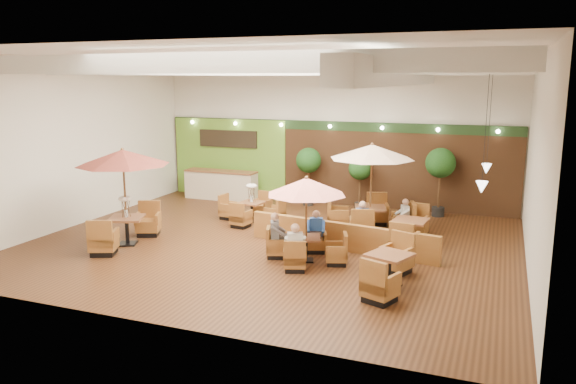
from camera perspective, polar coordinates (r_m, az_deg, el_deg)
The scene contains 17 objects.
room at distance 17.14m, azimuth 0.71°, elevation 7.45°, with size 14.04×14.00×5.52m.
service_counter at distance 22.96m, azimuth -6.82°, elevation 0.71°, with size 3.00×0.75×1.18m.
booth_divider at distance 16.13m, azimuth 5.32°, elevation -4.52°, with size 5.77×0.18×0.80m, color brown.
table_0 at distance 16.89m, azimuth -16.36°, elevation 1.97°, with size 2.67×3.02×2.89m.
table_1 at distance 14.81m, azimuth 1.87°, elevation -1.10°, with size 2.40×2.40×2.33m.
table_2 at distance 17.76m, azimuth 8.47°, elevation 1.96°, with size 2.96×2.96×2.88m.
table_3 at distance 19.31m, azimuth -3.70°, elevation -1.79°, with size 2.37×2.37×1.46m.
table_4 at distance 13.53m, azimuth 10.22°, elevation -7.87°, with size 1.17×2.88×1.01m.
table_5 at distance 16.73m, azimuth 12.28°, elevation -4.16°, with size 1.02×2.82×1.04m.
topiary_0 at distance 21.50m, azimuth 2.10°, elevation 3.00°, with size 0.97×0.97×2.24m.
topiary_1 at distance 20.96m, azimuth 7.33°, elevation 2.17°, with size 0.86×0.86×1.99m.
topiary_2 at distance 20.43m, azimuth 15.22°, elevation 2.60°, with size 1.05×1.05×2.45m.
diner_0 at distance 14.25m, azimuth 0.72°, elevation -5.11°, with size 0.44×0.42×0.80m.
diner_1 at distance 15.80m, azimuth 2.86°, elevation -3.56°, with size 0.40×0.36×0.74m.
diner_2 at distance 15.31m, azimuth -1.15°, elevation -3.95°, with size 0.42×0.44×0.80m.
diner_3 at distance 16.99m, azimuth 7.56°, elevation -2.51°, with size 0.43×0.38×0.79m.
diner_4 at distance 17.80m, azimuth 11.67°, elevation -2.10°, with size 0.38×0.40×0.72m.
Camera 1 is at (6.22, -14.81, 4.81)m, focal length 35.00 mm.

